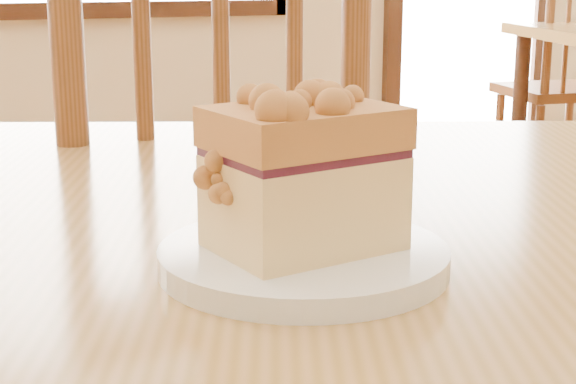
% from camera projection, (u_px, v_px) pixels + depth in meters
% --- Properties ---
extents(cafe_table_main, '(1.47, 1.22, 0.75)m').
position_uv_depth(cafe_table_main, '(432.00, 293.00, 0.83)').
color(cafe_table_main, '#AF7E44').
rests_on(cafe_table_main, ground).
extents(cafe_chair_main, '(0.47, 0.47, 1.03)m').
position_uv_depth(cafe_chair_main, '(191.00, 267.00, 1.32)').
color(cafe_chair_main, brown).
rests_on(cafe_chair_main, ground).
extents(cafe_chair_second, '(0.47, 0.47, 0.94)m').
position_uv_depth(cafe_chair_second, '(563.00, 88.00, 3.69)').
color(cafe_chair_second, brown).
rests_on(cafe_chair_second, ground).
extents(plate, '(0.20, 0.20, 0.02)m').
position_uv_depth(plate, '(303.00, 259.00, 0.61)').
color(plate, white).
rests_on(plate, cafe_table_main).
extents(cake_slice, '(0.14, 0.11, 0.12)m').
position_uv_depth(cake_slice, '(303.00, 169.00, 0.60)').
color(cake_slice, '#F9CF8C').
rests_on(cake_slice, plate).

